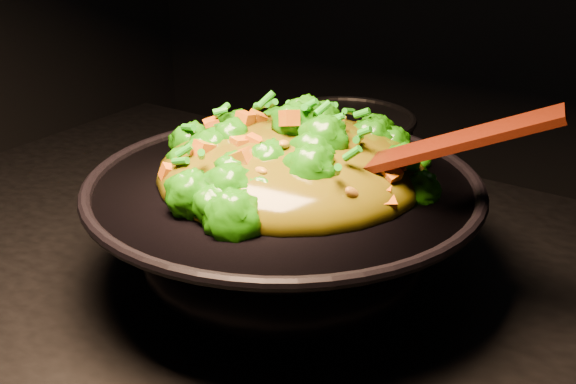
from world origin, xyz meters
The scene contains 4 objects.
wok centered at (0.09, -0.01, 0.97)m, with size 0.47×0.47×0.13m, color black, non-canonical shape.
stir_fry centered at (0.09, 0.01, 1.09)m, with size 0.33×0.33×0.11m, color #1A6807, non-canonical shape.
spatula centered at (0.24, 0.02, 1.09)m, with size 0.34×0.05×0.01m, color #381706.
back_pot centered at (0.01, 0.28, 0.96)m, with size 0.22×0.22×0.12m, color black.
Camera 1 is at (0.55, -0.67, 1.38)m, focal length 45.00 mm.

